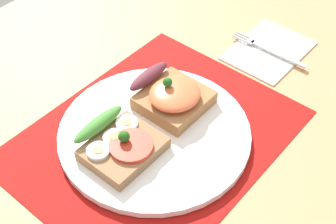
% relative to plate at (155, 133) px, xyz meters
% --- Properties ---
extents(ground_plane, '(1.20, 0.90, 0.03)m').
position_rel_plate_xyz_m(ground_plane, '(0.00, 0.00, -0.02)').
color(ground_plane, tan).
extents(placemat, '(0.39, 0.31, 0.00)m').
position_rel_plate_xyz_m(placemat, '(0.00, 0.00, -0.01)').
color(placemat, '#9C100D').
rests_on(placemat, ground_plane).
extents(plate, '(0.28, 0.28, 0.01)m').
position_rel_plate_xyz_m(plate, '(0.00, 0.00, 0.00)').
color(plate, white).
rests_on(plate, placemat).
extents(sandwich_egg_tomato, '(0.10, 0.10, 0.04)m').
position_rel_plate_xyz_m(sandwich_egg_tomato, '(-0.06, 0.01, 0.02)').
color(sandwich_egg_tomato, '#916946').
rests_on(sandwich_egg_tomato, plate).
extents(sandwich_salmon, '(0.10, 0.11, 0.06)m').
position_rel_plate_xyz_m(sandwich_salmon, '(0.06, 0.01, 0.03)').
color(sandwich_salmon, '#A16C40').
rests_on(sandwich_salmon, plate).
extents(napkin, '(0.15, 0.11, 0.01)m').
position_rel_plate_xyz_m(napkin, '(0.28, -0.02, -0.01)').
color(napkin, white).
rests_on(napkin, ground_plane).
extents(fork, '(0.02, 0.14, 0.00)m').
position_rel_plate_xyz_m(fork, '(0.27, -0.02, -0.00)').
color(fork, '#B7B7BC').
rests_on(fork, napkin).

